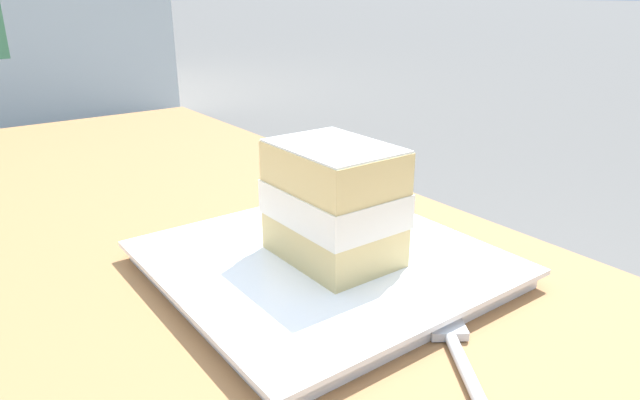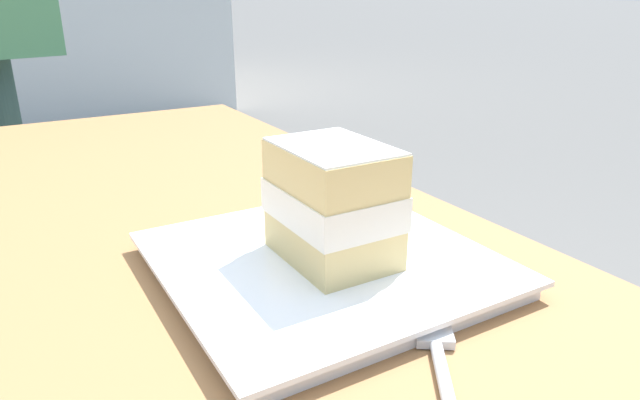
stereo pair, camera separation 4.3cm
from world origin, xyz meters
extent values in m
cylinder|color=olive|center=(0.66, -0.39, 0.34)|extent=(0.07, 0.07, 0.67)
cube|color=white|center=(0.00, -0.26, 0.72)|extent=(0.23, 0.23, 0.01)
cube|color=white|center=(0.00, -0.26, 0.73)|extent=(0.24, 0.24, 0.00)
cube|color=#E0C17A|center=(-0.01, -0.26, 0.75)|extent=(0.10, 0.07, 0.03)
cube|color=white|center=(-0.01, -0.26, 0.77)|extent=(0.10, 0.07, 0.03)
sphere|color=red|center=(-0.03, -0.29, 0.77)|extent=(0.02, 0.02, 0.02)
sphere|color=red|center=(0.01, -0.29, 0.77)|extent=(0.01, 0.01, 0.01)
cube|color=#E0C17A|center=(-0.01, -0.26, 0.80)|extent=(0.10, 0.07, 0.03)
cube|color=white|center=(-0.01, -0.26, 0.82)|extent=(0.09, 0.07, 0.00)
cube|color=silver|center=(-0.11, -0.27, 0.72)|extent=(0.04, 0.04, 0.01)
camera|label=1|loc=(-0.32, -0.02, 0.92)|focal=31.43mm
camera|label=2|loc=(-0.34, -0.05, 0.92)|focal=31.43mm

